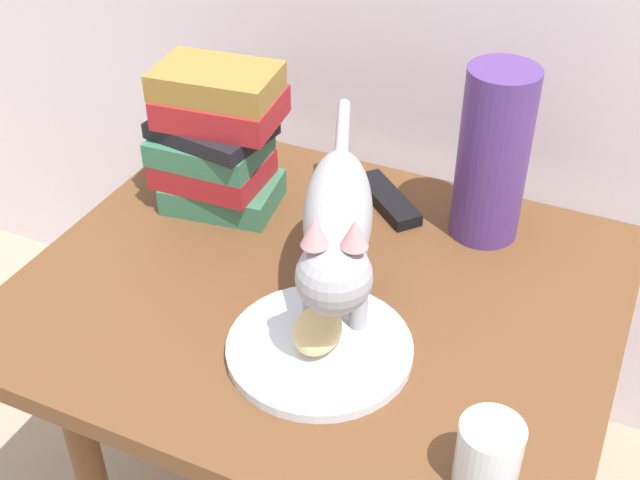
% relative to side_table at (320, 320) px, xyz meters
% --- Properties ---
extents(side_table, '(0.82, 0.68, 0.53)m').
position_rel_side_table_xyz_m(side_table, '(0.00, 0.00, 0.00)').
color(side_table, brown).
rests_on(side_table, ground).
extents(plate, '(0.24, 0.24, 0.01)m').
position_rel_side_table_xyz_m(plate, '(0.05, -0.12, 0.07)').
color(plate, silver).
rests_on(plate, side_table).
extents(bread_roll, '(0.07, 0.09, 0.05)m').
position_rel_side_table_xyz_m(bread_roll, '(0.05, -0.12, 0.10)').
color(bread_roll, '#E0BC7A').
rests_on(bread_roll, plate).
extents(cat, '(0.22, 0.45, 0.23)m').
position_rel_side_table_xyz_m(cat, '(0.04, -0.03, 0.20)').
color(cat, '#99999E').
rests_on(cat, side_table).
extents(book_stack, '(0.20, 0.16, 0.23)m').
position_rel_side_table_xyz_m(book_stack, '(-0.23, 0.13, 0.18)').
color(book_stack, '#336B4C').
rests_on(book_stack, side_table).
extents(green_vase, '(0.10, 0.10, 0.27)m').
position_rel_side_table_xyz_m(green_vase, '(0.17, 0.22, 0.20)').
color(green_vase, '#4C2D72').
rests_on(green_vase, side_table).
extents(candle_jar, '(0.07, 0.07, 0.08)m').
position_rel_side_table_xyz_m(candle_jar, '(0.30, -0.23, 0.10)').
color(candle_jar, silver).
rests_on(candle_jar, side_table).
extents(tv_remote, '(0.14, 0.13, 0.02)m').
position_rel_side_table_xyz_m(tv_remote, '(0.01, 0.23, 0.08)').
color(tv_remote, black).
rests_on(tv_remote, side_table).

